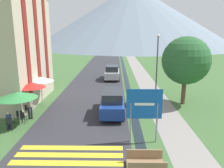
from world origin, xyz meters
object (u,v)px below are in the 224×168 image
Objects in this scene: parked_car_far at (112,73)px; cafe_chair_near_left at (20,115)px; road_sign at (144,108)px; footbridge at (146,164)px; hotel_building at (6,38)px; person_seated_far at (9,120)px; cafe_chair_nearest at (10,123)px; cafe_umbrella_middle_red at (32,85)px; cafe_chair_near_right at (22,116)px; streetlamp at (157,62)px; cafe_chair_middle at (25,109)px; cafe_umbrella_rear_white at (41,79)px; cafe_umbrella_front_green at (17,95)px; person_standing_terrace at (30,106)px; tree_by_path at (186,61)px; parked_car_near at (112,102)px; cafe_chair_far_right at (30,103)px.

cafe_chair_near_left is at bearing -113.33° from parked_car_far.
footbridge is at bearing -94.46° from road_sign.
person_seated_far is (2.49, -5.86, -4.90)m from hotel_building.
cafe_umbrella_middle_red is at bearing 80.00° from cafe_chair_nearest.
cafe_chair_near_right is 0.38m from cafe_chair_near_left.
streetlamp reaches higher than person_seated_far.
streetlamp is at bearing 29.74° from cafe_chair_middle.
cafe_umbrella_middle_red is 0.99× the size of cafe_umbrella_rear_white.
road_sign is 1.23× the size of cafe_umbrella_front_green.
cafe_umbrella_front_green reaches higher than cafe_chair_middle.
hotel_building is 1.75× the size of streetlamp.
road_sign is 3.63× the size of cafe_chair_near_left.
tree_by_path is (11.88, 3.62, 2.75)m from person_standing_terrace.
cafe_umbrella_middle_red reaches higher than person_seated_far.
streetlamp reaches higher than cafe_umbrella_middle_red.
cafe_chair_near_left is (-8.09, 2.67, -1.50)m from road_sign.
cafe_umbrella_rear_white is (-6.00, 2.02, 1.32)m from parked_car_near.
parked_car_near and parked_car_far have the same top height.
cafe_chair_near_right is 0.15× the size of streetlamp.
cafe_umbrella_front_green reaches higher than parked_car_near.
cafe_chair_middle is 0.15× the size of tree_by_path.
tree_by_path reaches higher than cafe_chair_middle.
cafe_chair_near_right is 2.65m from cafe_umbrella_middle_red.
cafe_chair_nearest is 0.35× the size of cafe_umbrella_rear_white.
hotel_building is at bearing -133.03° from parked_car_far.
cafe_chair_near_right is at bearing -59.14° from hotel_building.
cafe_umbrella_front_green is at bearing -91.04° from cafe_umbrella_rear_white.
parked_car_far is 16.59m from cafe_chair_nearest.
cafe_umbrella_middle_red is at bearing -44.27° from hotel_building.
cafe_chair_far_right is at bearing -172.84° from tree_by_path.
road_sign is at bearing -10.23° from person_seated_far.
cafe_chair_near_right is at bearing -104.31° from person_standing_terrace.
cafe_chair_middle is at bearing 134.43° from person_standing_terrace.
parked_car_far is 3.39× the size of person_seated_far.
parked_car_near is 0.77× the size of streetlamp.
tree_by_path is at bearing 64.45° from footbridge.
cafe_umbrella_middle_red is at bearing 95.74° from cafe_chair_near_left.
person_seated_far is at bearing -84.69° from cafe_chair_near_left.
cafe_umbrella_rear_white is at bearing 88.96° from cafe_umbrella_front_green.
cafe_umbrella_rear_white is at bearing 93.90° from cafe_chair_near_right.
cafe_chair_nearest is 1.78m from cafe_umbrella_front_green.
cafe_umbrella_rear_white is (2.99, -0.96, -3.33)m from hotel_building.
cafe_umbrella_middle_red is (2.99, -2.91, -3.36)m from hotel_building.
streetlamp is at bearing 75.44° from road_sign.
hotel_building is at bearing 161.68° from parked_car_near.
streetlamp reaches higher than parked_car_far.
cafe_chair_near_left is at bearing 161.73° from road_sign.
parked_car_far is at bearing 122.49° from tree_by_path.
cafe_chair_near_right is 1.00× the size of cafe_chair_nearest.
person_seated_far is (-8.29, 1.50, -1.34)m from road_sign.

